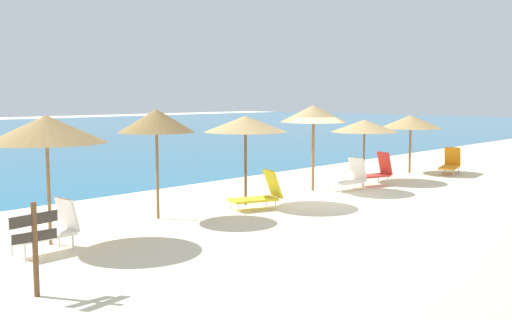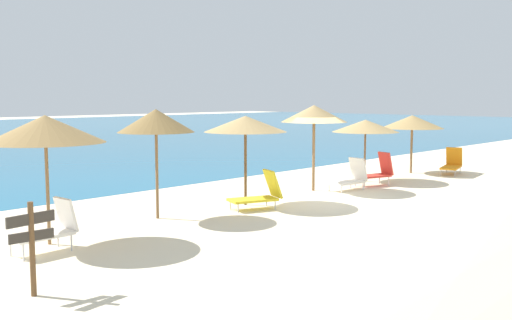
{
  "view_description": "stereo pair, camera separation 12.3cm",
  "coord_description": "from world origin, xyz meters",
  "px_view_note": "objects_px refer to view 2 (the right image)",
  "views": [
    {
      "loc": [
        -14.58,
        -10.87,
        3.16
      ],
      "look_at": [
        -1.9,
        0.98,
        1.29
      ],
      "focal_mm": 41.03,
      "sensor_mm": 36.0,
      "label": 1
    },
    {
      "loc": [
        -14.5,
        -10.96,
        3.16
      ],
      "look_at": [
        -1.9,
        0.98,
        1.29
      ],
      "focal_mm": 41.03,
      "sensor_mm": 36.0,
      "label": 2
    }
  ],
  "objects_px": {
    "beach_umbrella_1": "(156,121)",
    "lounge_chair_1": "(350,178)",
    "beach_umbrella_0": "(45,129)",
    "beach_umbrella_2": "(245,124)",
    "lounge_chair_2": "(260,194)",
    "lounge_chair_4": "(49,229)",
    "beach_umbrella_3": "(314,114)",
    "beach_umbrella_4": "(365,126)",
    "beach_umbrella_5": "(412,122)",
    "wooden_signpost": "(32,239)",
    "lounge_chair_3": "(377,172)",
    "lounge_chair_0": "(452,164)"
  },
  "relations": [
    {
      "from": "beach_umbrella_4",
      "to": "lounge_chair_2",
      "type": "height_order",
      "value": "beach_umbrella_4"
    },
    {
      "from": "lounge_chair_4",
      "to": "lounge_chair_2",
      "type": "bearing_deg",
      "value": -91.82
    },
    {
      "from": "beach_umbrella_1",
      "to": "lounge_chair_1",
      "type": "distance_m",
      "value": 7.76
    },
    {
      "from": "lounge_chair_3",
      "to": "lounge_chair_2",
      "type": "bearing_deg",
      "value": 107.33
    },
    {
      "from": "beach_umbrella_3",
      "to": "beach_umbrella_5",
      "type": "distance_m",
      "value": 6.52
    },
    {
      "from": "beach_umbrella_5",
      "to": "lounge_chair_3",
      "type": "distance_m",
      "value": 4.44
    },
    {
      "from": "beach_umbrella_5",
      "to": "lounge_chair_4",
      "type": "bearing_deg",
      "value": -177.0
    },
    {
      "from": "beach_umbrella_1",
      "to": "wooden_signpost",
      "type": "xyz_separation_m",
      "value": [
        -5.02,
        -3.42,
        -1.63
      ]
    },
    {
      "from": "beach_umbrella_0",
      "to": "beach_umbrella_2",
      "type": "height_order",
      "value": "beach_umbrella_0"
    },
    {
      "from": "lounge_chair_0",
      "to": "wooden_signpost",
      "type": "bearing_deg",
      "value": 80.29
    },
    {
      "from": "wooden_signpost",
      "to": "lounge_chair_3",
      "type": "bearing_deg",
      "value": 2.37
    },
    {
      "from": "beach_umbrella_5",
      "to": "lounge_chair_0",
      "type": "bearing_deg",
      "value": -57.53
    },
    {
      "from": "beach_umbrella_2",
      "to": "beach_umbrella_1",
      "type": "bearing_deg",
      "value": 174.2
    },
    {
      "from": "beach_umbrella_4",
      "to": "beach_umbrella_0",
      "type": "bearing_deg",
      "value": -178.6
    },
    {
      "from": "lounge_chair_4",
      "to": "wooden_signpost",
      "type": "relative_size",
      "value": 0.86
    },
    {
      "from": "beach_umbrella_5",
      "to": "lounge_chair_4",
      "type": "relative_size",
      "value": 1.96
    },
    {
      "from": "lounge_chair_0",
      "to": "lounge_chair_2",
      "type": "xyz_separation_m",
      "value": [
        -11.02,
        0.56,
        0.01
      ]
    },
    {
      "from": "beach_umbrella_5",
      "to": "beach_umbrella_4",
      "type": "bearing_deg",
      "value": 179.17
    },
    {
      "from": "beach_umbrella_2",
      "to": "lounge_chair_1",
      "type": "height_order",
      "value": "beach_umbrella_2"
    },
    {
      "from": "beach_umbrella_1",
      "to": "lounge_chair_3",
      "type": "xyz_separation_m",
      "value": [
        8.88,
        -1.1,
        -2.05
      ]
    },
    {
      "from": "lounge_chair_1",
      "to": "lounge_chair_2",
      "type": "relative_size",
      "value": 0.91
    },
    {
      "from": "lounge_chair_1",
      "to": "lounge_chair_4",
      "type": "distance_m",
      "value": 10.95
    },
    {
      "from": "beach_umbrella_2",
      "to": "lounge_chair_2",
      "type": "relative_size",
      "value": 1.63
    },
    {
      "from": "beach_umbrella_0",
      "to": "beach_umbrella_5",
      "type": "xyz_separation_m",
      "value": [
        16.18,
        0.26,
        -0.35
      ]
    },
    {
      "from": "beach_umbrella_5",
      "to": "lounge_chair_2",
      "type": "xyz_separation_m",
      "value": [
        -10.14,
        -0.82,
        -1.71
      ]
    },
    {
      "from": "lounge_chair_2",
      "to": "lounge_chair_4",
      "type": "xyz_separation_m",
      "value": [
        -6.34,
        -0.04,
        0.06
      ]
    },
    {
      "from": "beach_umbrella_2",
      "to": "beach_umbrella_5",
      "type": "bearing_deg",
      "value": 0.4
    },
    {
      "from": "beach_umbrella_0",
      "to": "beach_umbrella_1",
      "type": "height_order",
      "value": "beach_umbrella_1"
    },
    {
      "from": "beach_umbrella_1",
      "to": "wooden_signpost",
      "type": "relative_size",
      "value": 1.88
    },
    {
      "from": "beach_umbrella_3",
      "to": "lounge_chair_3",
      "type": "bearing_deg",
      "value": -21.34
    },
    {
      "from": "beach_umbrella_0",
      "to": "lounge_chair_2",
      "type": "distance_m",
      "value": 6.41
    },
    {
      "from": "beach_umbrella_4",
      "to": "lounge_chair_1",
      "type": "distance_m",
      "value": 2.79
    },
    {
      "from": "beach_umbrella_2",
      "to": "beach_umbrella_3",
      "type": "distance_m",
      "value": 3.46
    },
    {
      "from": "lounge_chair_0",
      "to": "lounge_chair_2",
      "type": "distance_m",
      "value": 11.03
    },
    {
      "from": "beach_umbrella_3",
      "to": "beach_umbrella_4",
      "type": "height_order",
      "value": "beach_umbrella_3"
    },
    {
      "from": "beach_umbrella_0",
      "to": "lounge_chair_4",
      "type": "xyz_separation_m",
      "value": [
        -0.3,
        -0.6,
        -2.0
      ]
    },
    {
      "from": "beach_umbrella_0",
      "to": "beach_umbrella_2",
      "type": "distance_m",
      "value": 6.24
    },
    {
      "from": "lounge_chair_0",
      "to": "wooden_signpost",
      "type": "relative_size",
      "value": 1.08
    },
    {
      "from": "beach_umbrella_3",
      "to": "lounge_chair_2",
      "type": "relative_size",
      "value": 1.8
    },
    {
      "from": "beach_umbrella_4",
      "to": "lounge_chair_3",
      "type": "relative_size",
      "value": 1.65
    },
    {
      "from": "beach_umbrella_5",
      "to": "lounge_chair_2",
      "type": "bearing_deg",
      "value": -175.38
    },
    {
      "from": "beach_umbrella_3",
      "to": "lounge_chair_0",
      "type": "relative_size",
      "value": 1.75
    },
    {
      "from": "beach_umbrella_1",
      "to": "lounge_chair_2",
      "type": "bearing_deg",
      "value": -20.71
    },
    {
      "from": "beach_umbrella_0",
      "to": "wooden_signpost",
      "type": "height_order",
      "value": "beach_umbrella_0"
    },
    {
      "from": "beach_umbrella_5",
      "to": "lounge_chair_1",
      "type": "relative_size",
      "value": 1.76
    },
    {
      "from": "lounge_chair_1",
      "to": "lounge_chair_3",
      "type": "distance_m",
      "value": 1.49
    },
    {
      "from": "beach_umbrella_0",
      "to": "lounge_chair_4",
      "type": "distance_m",
      "value": 2.11
    },
    {
      "from": "lounge_chair_2",
      "to": "wooden_signpost",
      "type": "bearing_deg",
      "value": 128.65
    },
    {
      "from": "beach_umbrella_4",
      "to": "beach_umbrella_2",
      "type": "bearing_deg",
      "value": -178.95
    },
    {
      "from": "beach_umbrella_5",
      "to": "wooden_signpost",
      "type": "height_order",
      "value": "beach_umbrella_5"
    }
  ]
}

